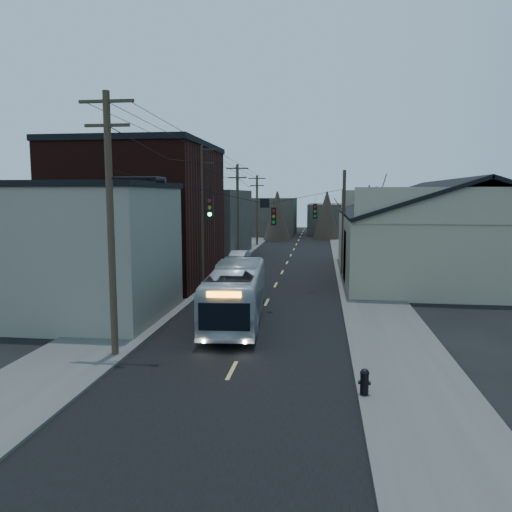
{
  "coord_description": "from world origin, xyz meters",
  "views": [
    {
      "loc": [
        3.24,
        -15.72,
        6.55
      ],
      "look_at": [
        -0.51,
        12.84,
        3.0
      ],
      "focal_mm": 35.0,
      "sensor_mm": 36.0,
      "label": 1
    }
  ],
  "objects": [
    {
      "name": "building_brick",
      "position": [
        -10.0,
        20.0,
        5.0
      ],
      "size": [
        10.0,
        12.0,
        10.0
      ],
      "primitive_type": "cube",
      "color": "black",
      "rests_on": "ground"
    },
    {
      "name": "sidewalk_right",
      "position": [
        6.5,
        30.0,
        0.06
      ],
      "size": [
        4.0,
        110.0,
        0.12
      ],
      "primitive_type": "cube",
      "color": "#474744",
      "rests_on": "ground"
    },
    {
      "name": "building_clapboard",
      "position": [
        -9.0,
        9.0,
        3.5
      ],
      "size": [
        8.0,
        8.0,
        7.0
      ],
      "primitive_type": "cube",
      "color": "gray",
      "rests_on": "ground"
    },
    {
      "name": "fire_hydrant",
      "position": [
        4.7,
        0.08,
        0.58
      ],
      "size": [
        0.41,
        0.3,
        0.87
      ],
      "rotation": [
        0.0,
        0.0,
        -0.1
      ],
      "color": "black",
      "rests_on": "sidewalk_right"
    },
    {
      "name": "building_far_right",
      "position": [
        7.0,
        70.0,
        2.5
      ],
      "size": [
        12.0,
        14.0,
        5.0
      ],
      "primitive_type": "cube",
      "color": "#38322D",
      "rests_on": "ground"
    },
    {
      "name": "building_left_far",
      "position": [
        -9.5,
        36.0,
        3.5
      ],
      "size": [
        9.0,
        14.0,
        7.0
      ],
      "primitive_type": "cube",
      "color": "#38322D",
      "rests_on": "ground"
    },
    {
      "name": "sidewalk_left",
      "position": [
        -6.5,
        30.0,
        0.06
      ],
      "size": [
        4.0,
        110.0,
        0.12
      ],
      "primitive_type": "cube",
      "color": "#474744",
      "rests_on": "ground"
    },
    {
      "name": "parked_car",
      "position": [
        -4.3,
        29.24,
        0.7
      ],
      "size": [
        1.79,
        4.34,
        1.4
      ],
      "primitive_type": "imported",
      "rotation": [
        0.0,
        0.0,
        -0.07
      ],
      "color": "#B4B7BC",
      "rests_on": "ground"
    },
    {
      "name": "road_surface",
      "position": [
        0.0,
        30.0,
        0.01
      ],
      "size": [
        9.0,
        110.0,
        0.02
      ],
      "primitive_type": "cube",
      "color": "black",
      "rests_on": "ground"
    },
    {
      "name": "utility_lines",
      "position": [
        -3.11,
        24.14,
        4.95
      ],
      "size": [
        11.24,
        45.28,
        10.5
      ],
      "color": "#382B1E",
      "rests_on": "ground"
    },
    {
      "name": "bare_tree",
      "position": [
        6.5,
        20.0,
        3.6
      ],
      "size": [
        0.4,
        0.4,
        7.2
      ],
      "primitive_type": "cone",
      "color": "black",
      "rests_on": "ground"
    },
    {
      "name": "building_far_left",
      "position": [
        -6.0,
        65.0,
        3.0
      ],
      "size": [
        10.0,
        12.0,
        6.0
      ],
      "primitive_type": "cube",
      "color": "#38322D",
      "rests_on": "ground"
    },
    {
      "name": "warehouse",
      "position": [
        13.0,
        25.0,
        2.7
      ],
      "size": [
        16.16,
        20.6,
        7.73
      ],
      "color": "gray",
      "rests_on": "ground"
    },
    {
      "name": "bus",
      "position": [
        -1.09,
        9.31,
        1.48
      ],
      "size": [
        3.29,
        10.81,
        2.97
      ],
      "primitive_type": "imported",
      "rotation": [
        0.0,
        0.0,
        3.22
      ],
      "color": "#ACB2B9",
      "rests_on": "ground"
    },
    {
      "name": "ground",
      "position": [
        0.0,
        0.0,
        0.0
      ],
      "size": [
        160.0,
        160.0,
        0.0
      ],
      "primitive_type": "plane",
      "color": "black",
      "rests_on": "ground"
    }
  ]
}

